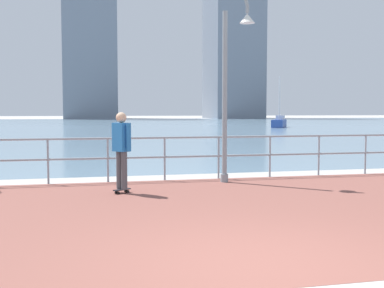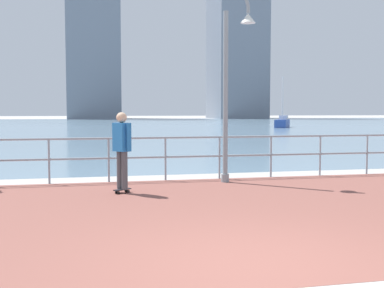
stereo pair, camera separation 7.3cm
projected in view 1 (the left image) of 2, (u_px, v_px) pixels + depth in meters
The scene contains 9 objects.
ground at pixel (107, 129), 44.28m from camera, with size 220.00×220.00×0.00m, color #ADAAA5.
brick_paving at pixel (199, 211), 8.31m from camera, with size 28.00×7.46×0.01m, color brown.
harbor_water at pixel (102, 125), 55.75m from camera, with size 180.00×88.00×0.00m, color #6B899E.
waterfront_railing at pixel (165, 150), 11.89m from camera, with size 25.25×0.06×1.10m.
lamppost at pixel (232, 75), 11.41m from camera, with size 0.73×0.57×4.71m.
skateboarder at pixel (121, 145), 10.00m from camera, with size 0.39×0.51×1.71m.
sailboat_teal at pixel (279, 122), 49.37m from camera, with size 2.85×3.82×5.25m.
tower_concrete at pixel (89, 35), 100.49m from camera, with size 10.70×14.81×36.87m.
tower_steel at pixel (233, 31), 105.99m from camera, with size 10.82×13.48×40.48m.
Camera 1 is at (-1.91, -4.93, 1.75)m, focal length 44.60 mm.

